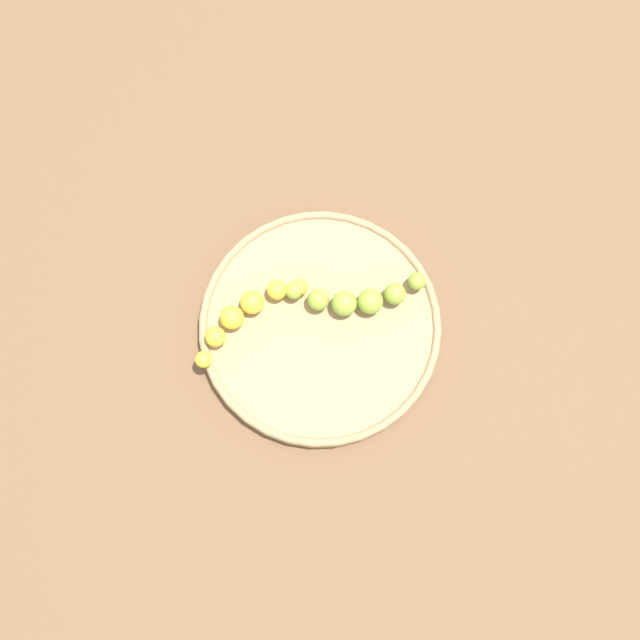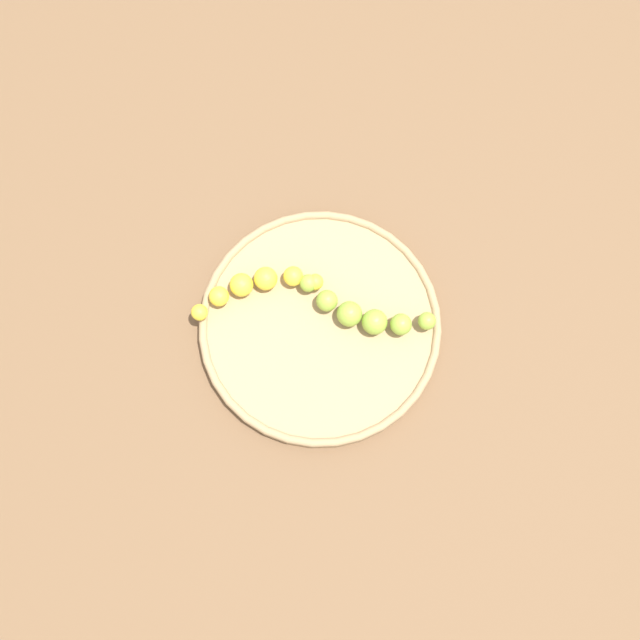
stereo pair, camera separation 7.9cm
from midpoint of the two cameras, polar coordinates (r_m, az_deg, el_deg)
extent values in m
plane|color=brown|center=(0.83, 2.68, -1.19)|extent=(2.40, 2.40, 0.00)
cylinder|color=#A08259|center=(0.82, 2.71, -1.04)|extent=(0.29, 0.29, 0.02)
torus|color=#A08259|center=(0.81, 2.74, -0.89)|extent=(0.29, 0.29, 0.01)
sphere|color=#8CAD38|center=(0.81, 1.78, 2.54)|extent=(0.02, 0.02, 0.02)
sphere|color=#8CAD38|center=(0.80, 3.36, 1.07)|extent=(0.03, 0.03, 0.03)
sphere|color=#8CAD38|center=(0.80, 5.25, -0.04)|extent=(0.03, 0.03, 0.03)
sphere|color=#8CAD38|center=(0.80, 7.34, -0.71)|extent=(0.03, 0.03, 0.03)
sphere|color=#8CAD38|center=(0.80, 9.51, -0.91)|extent=(0.03, 0.03, 0.03)
sphere|color=#8CAD38|center=(0.81, 11.62, -0.63)|extent=(0.02, 0.02, 0.02)
sphere|color=yellow|center=(0.81, 2.35, 2.65)|extent=(0.02, 0.02, 0.02)
sphere|color=yellow|center=(0.81, 0.28, 3.02)|extent=(0.02, 0.02, 0.02)
sphere|color=yellow|center=(0.81, -1.81, 2.94)|extent=(0.03, 0.03, 0.03)
sphere|color=yellow|center=(0.81, -3.84, 2.40)|extent=(0.03, 0.03, 0.03)
sphere|color=yellow|center=(0.81, -5.70, 1.44)|extent=(0.02, 0.02, 0.02)
sphere|color=yellow|center=(0.81, -7.31, 0.09)|extent=(0.02, 0.02, 0.02)
camera|label=1|loc=(0.04, -87.08, 11.14)|focal=38.45mm
camera|label=2|loc=(0.04, 92.92, -11.14)|focal=38.45mm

